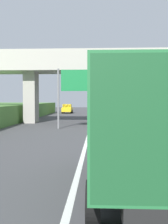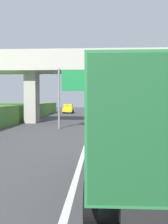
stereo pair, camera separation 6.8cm
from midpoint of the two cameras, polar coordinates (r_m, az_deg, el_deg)
The scene contains 6 objects.
lane_centre_stripe at distance 23.90m, azimuth 1.33°, elevation -3.75°, with size 0.20×101.18×0.01m, color white.
overpass_bridge at distance 31.58m, azimuth 1.78°, elevation 8.62°, with size 40.00×4.80×7.88m.
overhead_highway_sign at distance 25.11m, azimuth 1.43°, elevation 5.64°, with size 5.88×0.18×5.38m.
truck_orange at distance 37.57m, azimuth 9.35°, elevation 1.47°, with size 2.44×7.30×3.44m.
truck_green at distance 8.10m, azimuth 9.79°, elevation -2.47°, with size 2.44×7.30×3.44m.
car_yellow at distance 53.55m, azimuth -3.17°, elevation 0.67°, with size 1.86×4.10×1.72m.
Camera 2 is at (0.77, 6.85, 2.64)m, focal length 45.06 mm.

